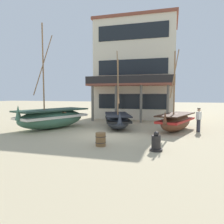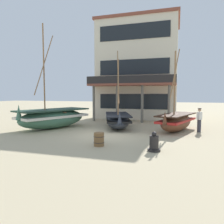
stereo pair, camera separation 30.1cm
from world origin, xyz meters
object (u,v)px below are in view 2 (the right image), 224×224
object	(u,v)px
fisherman_by_hull	(199,120)
harbor_building_main	(139,70)
capstan_winch	(154,143)
wooden_barrel	(99,139)
fishing_boat_near_left	(118,120)
fishing_boat_centre_large	(53,118)
fishing_boat_far_right	(177,121)

from	to	relation	value
fisherman_by_hull	harbor_building_main	world-z (taller)	harbor_building_main
capstan_winch	wooden_barrel	xyz separation A→B (m)	(-2.80, 0.15, -0.01)
fishing_boat_near_left	fishing_boat_centre_large	bearing A→B (deg)	-162.45
fishing_boat_far_right	capstan_winch	size ratio (longest dim) A/B	6.41
capstan_winch	wooden_barrel	bearing A→B (deg)	177.03
capstan_winch	fisherman_by_hull	bearing A→B (deg)	67.44
fisherman_by_hull	capstan_winch	xyz separation A→B (m)	(-2.49, -6.00, -0.47)
fishing_boat_near_left	fisherman_by_hull	size ratio (longest dim) A/B	3.57
fishing_boat_far_right	capstan_winch	world-z (taller)	fishing_boat_far_right
wooden_barrel	harbor_building_main	bearing A→B (deg)	92.14
capstan_winch	harbor_building_main	xyz separation A→B (m)	(-3.33, 14.59, 5.01)
fishing_boat_far_right	wooden_barrel	world-z (taller)	fishing_boat_far_right
fishing_boat_near_left	fishing_boat_centre_large	distance (m)	5.05
fishing_boat_far_right	fisherman_by_hull	world-z (taller)	fishing_boat_far_right
fishing_boat_near_left	wooden_barrel	distance (m)	5.91
fishing_boat_centre_large	harbor_building_main	distance (m)	12.11
fishing_boat_centre_large	harbor_building_main	size ratio (longest dim) A/B	0.73
fishing_boat_near_left	fishing_boat_centre_large	xyz separation A→B (m)	(-4.81, -1.52, 0.20)
fisherman_by_hull	wooden_barrel	world-z (taller)	fisherman_by_hull
fishing_boat_centre_large	fisherman_by_hull	xyz separation A→B (m)	(10.74, 1.50, 0.01)
fisherman_by_hull	harbor_building_main	bearing A→B (deg)	124.13
fishing_boat_near_left	harbor_building_main	world-z (taller)	harbor_building_main
fishing_boat_centre_large	wooden_barrel	size ratio (longest dim) A/B	11.14
fisherman_by_hull	fishing_boat_centre_large	bearing A→B (deg)	-172.03
fishing_boat_centre_large	fishing_boat_near_left	bearing A→B (deg)	17.55
fisherman_by_hull	harbor_building_main	distance (m)	11.33
fishing_boat_centre_large	capstan_winch	world-z (taller)	fishing_boat_centre_large
fishing_boat_far_right	fishing_boat_centre_large	bearing A→B (deg)	-170.54
wooden_barrel	fisherman_by_hull	bearing A→B (deg)	47.91
wooden_barrel	capstan_winch	bearing A→B (deg)	-2.97
fishing_boat_centre_large	fisherman_by_hull	size ratio (longest dim) A/B	4.63
fisherman_by_hull	capstan_winch	bearing A→B (deg)	-112.56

